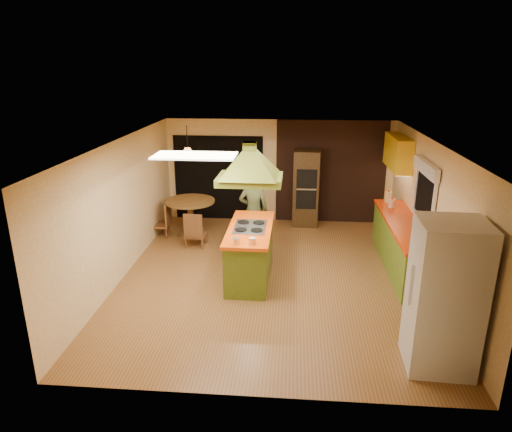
# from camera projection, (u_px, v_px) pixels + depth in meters

# --- Properties ---
(ground) EXTENTS (6.50, 6.50, 0.00)m
(ground) POSITION_uv_depth(u_px,v_px,m) (272.00, 276.00, 8.49)
(ground) COLOR #976331
(ground) RESTS_ON ground
(room_walls) EXTENTS (5.50, 6.50, 6.50)m
(room_walls) POSITION_uv_depth(u_px,v_px,m) (273.00, 212.00, 8.10)
(room_walls) COLOR #FCE6B4
(room_walls) RESTS_ON ground
(ceiling_plane) EXTENTS (6.50, 6.50, 0.00)m
(ceiling_plane) POSITION_uv_depth(u_px,v_px,m) (274.00, 142.00, 7.70)
(ceiling_plane) COLOR silver
(ceiling_plane) RESTS_ON room_walls
(brick_panel) EXTENTS (2.64, 0.03, 2.50)m
(brick_panel) POSITION_uv_depth(u_px,v_px,m) (331.00, 172.00, 11.05)
(brick_panel) COLOR #381E14
(brick_panel) RESTS_ON ground
(nook_opening) EXTENTS (2.20, 0.03, 2.10)m
(nook_opening) POSITION_uv_depth(u_px,v_px,m) (219.00, 178.00, 11.33)
(nook_opening) COLOR black
(nook_opening) RESTS_ON ground
(right_counter) EXTENTS (0.62, 3.05, 0.92)m
(right_counter) POSITION_uv_depth(u_px,v_px,m) (402.00, 245.00, 8.72)
(right_counter) COLOR olive
(right_counter) RESTS_ON ground
(upper_cabinets) EXTENTS (0.34, 1.40, 0.70)m
(upper_cabinets) POSITION_uv_depth(u_px,v_px,m) (398.00, 152.00, 9.75)
(upper_cabinets) COLOR yellow
(upper_cabinets) RESTS_ON room_walls
(window_right) EXTENTS (0.12, 1.35, 1.06)m
(window_right) POSITION_uv_depth(u_px,v_px,m) (426.00, 181.00, 8.10)
(window_right) COLOR black
(window_right) RESTS_ON room_walls
(fluor_panel) EXTENTS (1.20, 0.60, 0.03)m
(fluor_panel) POSITION_uv_depth(u_px,v_px,m) (195.00, 156.00, 6.65)
(fluor_panel) COLOR white
(fluor_panel) RESTS_ON ceiling_plane
(kitchen_island) EXTENTS (0.80, 1.94, 0.98)m
(kitchen_island) POSITION_uv_depth(u_px,v_px,m) (250.00, 252.00, 8.34)
(kitchen_island) COLOR #5C731C
(kitchen_island) RESTS_ON ground
(range_hood) EXTENTS (1.13, 0.82, 0.80)m
(range_hood) POSITION_uv_depth(u_px,v_px,m) (250.00, 157.00, 7.78)
(range_hood) COLOR olive
(range_hood) RESTS_ON ceiling_plane
(man) EXTENTS (0.62, 0.41, 1.68)m
(man) POSITION_uv_depth(u_px,v_px,m) (254.00, 211.00, 9.48)
(man) COLOR #464E29
(man) RESTS_ON ground
(refrigerator) EXTENTS (0.85, 0.81, 1.99)m
(refrigerator) POSITION_uv_depth(u_px,v_px,m) (445.00, 297.00, 5.71)
(refrigerator) COLOR silver
(refrigerator) RESTS_ON ground
(wall_oven) EXTENTS (0.63, 0.62, 1.83)m
(wall_oven) POSITION_uv_depth(u_px,v_px,m) (306.00, 188.00, 10.93)
(wall_oven) COLOR #4A3217
(wall_oven) RESTS_ON ground
(dining_table) EXTENTS (1.12, 1.12, 0.83)m
(dining_table) POSITION_uv_depth(u_px,v_px,m) (190.00, 210.00, 10.35)
(dining_table) COLOR brown
(dining_table) RESTS_ON ground
(chair_left) EXTENTS (0.45, 0.45, 0.81)m
(chair_left) POSITION_uv_depth(u_px,v_px,m) (160.00, 219.00, 10.37)
(chair_left) COLOR brown
(chair_left) RESTS_ON ground
(chair_near) EXTENTS (0.46, 0.46, 0.78)m
(chair_near) POSITION_uv_depth(u_px,v_px,m) (196.00, 229.00, 9.79)
(chair_near) COLOR brown
(chair_near) RESTS_ON ground
(pendant_lamp) EXTENTS (0.37, 0.37, 0.23)m
(pendant_lamp) POSITION_uv_depth(u_px,v_px,m) (188.00, 153.00, 9.94)
(pendant_lamp) COLOR #FF9E3F
(pendant_lamp) RESTS_ON ceiling_plane
(canister_large) EXTENTS (0.19, 0.19, 0.22)m
(canister_large) POSITION_uv_depth(u_px,v_px,m) (388.00, 197.00, 9.81)
(canister_large) COLOR beige
(canister_large) RESTS_ON right_counter
(canister_medium) EXTENTS (0.15, 0.15, 0.18)m
(canister_medium) POSITION_uv_depth(u_px,v_px,m) (392.00, 203.00, 9.45)
(canister_medium) COLOR beige
(canister_medium) RESTS_ON right_counter
(canister_small) EXTENTS (0.13, 0.13, 0.15)m
(canister_small) POSITION_uv_depth(u_px,v_px,m) (392.00, 204.00, 9.42)
(canister_small) COLOR beige
(canister_small) RESTS_ON right_counter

